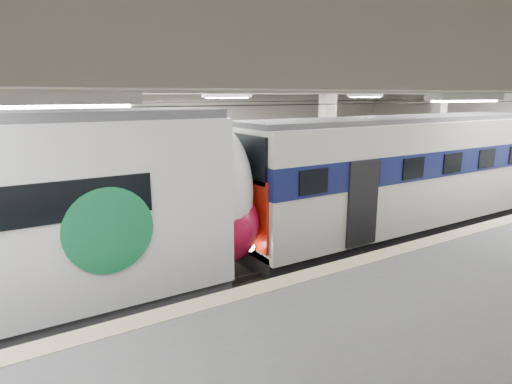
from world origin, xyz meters
TOP-DOWN VIEW (x-y plane):
  - station_hall at (0.00, -1.74)m, footprint 36.00×24.00m
  - older_rer at (5.76, 0.00)m, footprint 12.75×2.81m

SIDE VIEW (x-z plane):
  - older_rer at x=5.76m, z-range 0.10..4.34m
  - station_hall at x=0.00m, z-range 0.37..6.12m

